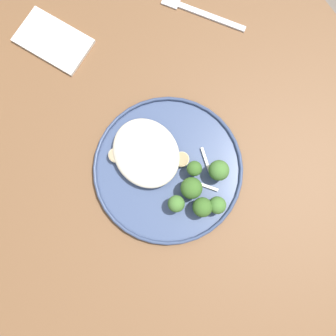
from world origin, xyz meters
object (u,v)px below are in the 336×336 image
Objects in this scene: seared_scallop_tilted_round at (182,160)px; folded_napkin at (53,41)px; seared_scallop_front_small at (148,170)px; seared_scallop_on_noodles at (152,132)px; broccoli_floret_center_pile at (219,170)px; broccoli_floret_beside_noodles at (176,204)px; dinner_fork at (200,13)px; broccoli_floret_small_sprig at (194,169)px; seared_scallop_left_edge at (129,138)px; broccoli_floret_split_head at (202,207)px; seared_scallop_rear_pale at (161,163)px; broccoli_floret_tall_stalk at (191,188)px; broccoli_floret_near_rim at (217,205)px; seared_scallop_half_hidden at (116,155)px; dinner_plate at (168,169)px.

folded_napkin is at bearing -167.29° from seared_scallop_tilted_round.
seared_scallop_on_noodles is at bearing 141.25° from seared_scallop_front_small.
broccoli_floret_beside_noodles is at bearing -85.59° from broccoli_floret_center_pile.
broccoli_floret_small_sprig is at bearing -36.68° from dinner_fork.
broccoli_floret_center_pile is 0.43m from folded_napkin.
seared_scallop_left_edge is 0.61× the size of broccoli_floret_center_pile.
seared_scallop_front_small is 0.22× the size of folded_napkin.
broccoli_floret_center_pile is at bearing 35.04° from seared_scallop_left_edge.
seared_scallop_on_noodles is 0.28m from dinner_fork.
broccoli_floret_split_head is at bearing 48.97° from broccoli_floret_beside_noodles.
broccoli_floret_tall_stalk is (0.07, 0.02, 0.02)m from seared_scallop_rear_pale.
dinner_fork is (-0.23, 0.25, -0.02)m from seared_scallop_rear_pale.
broccoli_floret_small_sprig is at bearing -127.78° from broccoli_floret_center_pile.
broccoli_floret_center_pile reaches higher than seared_scallop_tilted_round.
seared_scallop_tilted_round is at bearing 74.43° from seared_scallop_front_small.
broccoli_floret_split_head is at bearing 7.61° from folded_napkin.
dinner_fork is 0.31m from folded_napkin.
broccoli_floret_near_rim is at bearing 10.43° from folded_napkin.
seared_scallop_left_edge is 0.14m from broccoli_floret_small_sprig.
broccoli_floret_tall_stalk is at bearing 102.12° from broccoli_floret_beside_noodles.
seared_scallop_rear_pale is at bearing 46.80° from seared_scallop_half_hidden.
seared_scallop_rear_pale reaches higher than dinner_plate.
seared_scallop_front_small is (0.07, -0.00, 0.00)m from seared_scallop_left_edge.
broccoli_floret_small_sprig is (-0.08, 0.00, 0.00)m from broccoli_floret_near_rim.
seared_scallop_left_edge is 0.19m from broccoli_floret_split_head.
dinner_plate is 9.39× the size of seared_scallop_left_edge.
dinner_plate is 11.93× the size of seared_scallop_on_noodles.
seared_scallop_on_noodles reaches higher than folded_napkin.
dinner_plate is 5.70× the size of broccoli_floret_center_pile.
seared_scallop_on_noodles is at bearing 162.35° from seared_scallop_rear_pale.
broccoli_floret_center_pile reaches higher than dinner_plate.
seared_scallop_on_noodles is (-0.08, 0.01, 0.01)m from dinner_plate.
broccoli_floret_tall_stalk is at bearing -156.73° from broccoli_floret_near_rim.
seared_scallop_front_small is 0.13m from broccoli_floret_center_pile.
seared_scallop_on_noodles is at bearing 170.56° from dinner_plate.
folded_napkin is (-0.39, -0.09, -0.03)m from broccoli_floret_small_sprig.
seared_scallop_rear_pale is 0.52× the size of broccoli_floret_center_pile.
broccoli_floret_near_rim is 0.08m from broccoli_floret_small_sprig.
seared_scallop_front_small is (-0.00, -0.03, 0.00)m from seared_scallop_rear_pale.
broccoli_floret_split_head is (0.10, -0.02, 0.02)m from seared_scallop_tilted_round.
broccoli_floret_near_rim is at bearing 54.64° from broccoli_floret_beside_noodles.
folded_napkin is (-0.45, -0.06, -0.03)m from broccoli_floret_split_head.
seared_scallop_half_hidden is 0.15m from broccoli_floret_beside_noodles.
seared_scallop_on_noodles is 0.56× the size of broccoli_floret_near_rim.
seared_scallop_on_noodles is at bearing -167.07° from seared_scallop_tilted_round.
seared_scallop_tilted_round is at bearing 66.24° from seared_scallop_rear_pale.
broccoli_floret_near_rim is (0.19, 0.02, 0.01)m from seared_scallop_on_noodles.
broccoli_floret_near_rim is (0.20, 0.07, 0.01)m from seared_scallop_left_edge.
seared_scallop_half_hidden is at bearing -148.62° from seared_scallop_front_small.
dinner_plate is at bearing 23.04° from seared_scallop_rear_pale.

